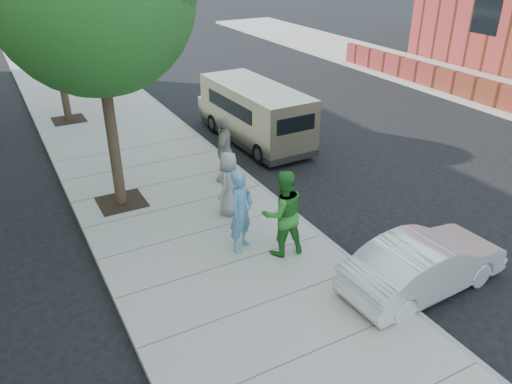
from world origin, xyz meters
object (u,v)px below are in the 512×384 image
at_px(parking_meter, 285,203).
at_px(van, 254,112).
at_px(person_officer, 241,211).
at_px(person_gray_shirt, 229,183).
at_px(sedan, 425,264).
at_px(person_green_shirt, 283,213).
at_px(person_striped_polo, 224,150).

relative_size(parking_meter, van, 0.28).
relative_size(van, person_officer, 2.87).
bearing_deg(person_gray_shirt, person_officer, 31.38).
relative_size(person_officer, person_gray_shirt, 1.15).
distance_m(sedan, person_green_shirt, 3.07).
bearing_deg(person_striped_polo, van, 176.48).
height_order(van, sedan, van).
height_order(parking_meter, sedan, parking_meter).
height_order(sedan, person_gray_shirt, person_gray_shirt).
height_order(person_green_shirt, person_striped_polo, person_green_shirt).
bearing_deg(parking_meter, sedan, -75.33).
bearing_deg(person_gray_shirt, person_green_shirt, 53.95).
bearing_deg(van, sedan, -97.39).
bearing_deg(person_green_shirt, person_gray_shirt, -76.40).
height_order(person_green_shirt, person_gray_shirt, person_green_shirt).
height_order(sedan, person_green_shirt, person_green_shirt).
distance_m(person_gray_shirt, person_striped_polo, 1.94).
bearing_deg(person_striped_polo, parking_meter, 33.82).
distance_m(parking_meter, van, 6.92).
xyz_separation_m(van, sedan, (-0.90, -8.91, -0.45)).
bearing_deg(person_green_shirt, parking_meter, -123.10).
distance_m(person_officer, person_gray_shirt, 1.65).
bearing_deg(van, person_striped_polo, -133.65).
relative_size(person_green_shirt, person_striped_polo, 1.05).
xyz_separation_m(person_officer, person_striped_polo, (1.19, 3.38, -0.00)).
height_order(person_officer, person_green_shirt, person_green_shirt).
bearing_deg(van, person_officer, -122.23).
distance_m(sedan, person_officer, 3.96).
relative_size(parking_meter, sedan, 0.42).
bearing_deg(parking_meter, person_striped_polo, 64.97).
bearing_deg(parking_meter, person_officer, 136.07).
relative_size(parking_meter, person_green_shirt, 0.77).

